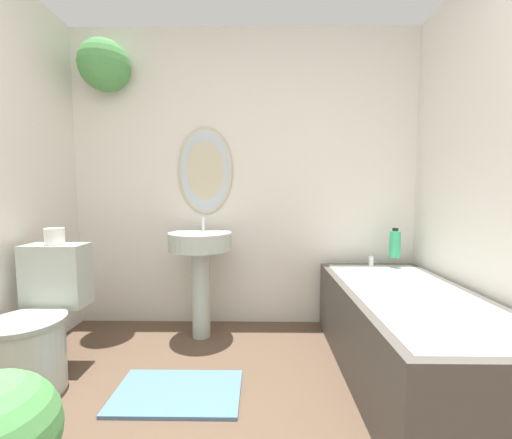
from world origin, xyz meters
TOP-DOWN VIEW (x-y plane):
  - wall_back at (-0.13, 2.23)m, footprint 2.90×0.38m
  - toilet at (-1.13, 1.33)m, footprint 0.40×0.56m
  - pedestal_sink at (-0.32, 1.94)m, footprint 0.47×0.47m
  - bathtub at (1.00, 1.41)m, footprint 0.75×1.51m
  - shampoo_bottle at (1.16, 2.04)m, footprint 0.08×0.08m
  - bath_mat at (-0.32, 1.24)m, footprint 0.68×0.40m
  - toilet_paper_roll at (-1.13, 1.52)m, footprint 0.11×0.11m

SIDE VIEW (x-z plane):
  - bath_mat at x=-0.32m, z-range 0.00..0.02m
  - bathtub at x=1.00m, z-range -0.03..0.57m
  - toilet at x=-1.13m, z-range -0.06..0.71m
  - pedestal_sink at x=-0.32m, z-range 0.16..1.06m
  - shampoo_bottle at x=1.16m, z-range 0.59..0.81m
  - toilet_paper_roll at x=-1.13m, z-range 0.77..0.87m
  - wall_back at x=-0.13m, z-range 0.10..2.50m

